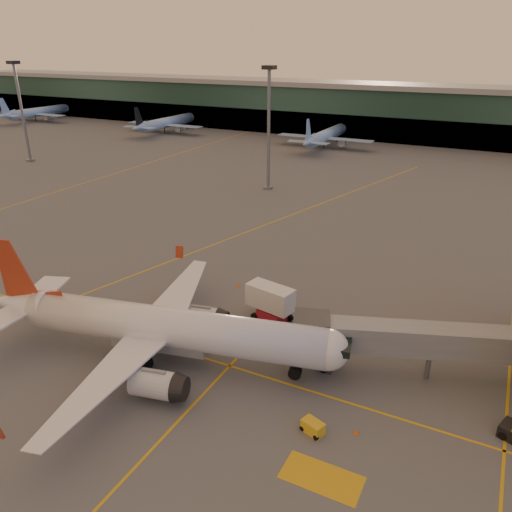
% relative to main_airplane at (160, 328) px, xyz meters
% --- Properties ---
extents(ground, '(600.00, 600.00, 0.00)m').
position_rel_main_airplane_xyz_m(ground, '(1.67, -2.91, -3.73)').
color(ground, '#4C4F54').
rests_on(ground, ground).
extents(taxi_markings, '(100.12, 173.00, 0.01)m').
position_rel_main_airplane_xyz_m(taxi_markings, '(-5.65, 41.58, -3.73)').
color(taxi_markings, gold).
rests_on(taxi_markings, ground).
extents(terminal, '(400.00, 20.00, 17.60)m').
position_rel_main_airplane_xyz_m(terminal, '(1.67, 138.88, 5.03)').
color(terminal, '#19382D').
rests_on(terminal, ground).
extents(mast_west_far, '(2.40, 2.40, 25.60)m').
position_rel_main_airplane_xyz_m(mast_west_far, '(-88.33, 59.09, 11.13)').
color(mast_west_far, slate).
rests_on(mast_west_far, ground).
extents(mast_west_near, '(2.40, 2.40, 25.60)m').
position_rel_main_airplane_xyz_m(mast_west_near, '(-18.33, 63.09, 11.13)').
color(mast_west_near, slate).
rests_on(mast_west_near, ground).
extents(distant_aircraft_row, '(290.00, 34.00, 13.00)m').
position_rel_main_airplane_xyz_m(distant_aircraft_row, '(-19.33, 115.09, -3.73)').
color(distant_aircraft_row, '#89AFE5').
rests_on(distant_aircraft_row, ground).
extents(main_airplane, '(37.76, 34.34, 11.49)m').
position_rel_main_airplane_xyz_m(main_airplane, '(0.00, 0.00, 0.00)').
color(main_airplane, silver).
rests_on(main_airplane, ground).
extents(jet_bridge, '(26.19, 11.90, 5.74)m').
position_rel_main_airplane_xyz_m(jet_bridge, '(25.84, 9.58, 0.23)').
color(jet_bridge, slate).
rests_on(jet_bridge, ground).
extents(catering_truck, '(5.87, 3.44, 4.28)m').
position_rel_main_airplane_xyz_m(catering_truck, '(6.42, 12.11, -1.30)').
color(catering_truck, '#A41728').
rests_on(catering_truck, ground).
extents(gpu_cart, '(2.14, 1.68, 1.10)m').
position_rel_main_airplane_xyz_m(gpu_cart, '(17.38, -2.84, -3.20)').
color(gpu_cart, gold).
rests_on(gpu_cart, ground).
extents(cone_nose, '(0.39, 0.39, 0.50)m').
position_rel_main_airplane_xyz_m(cone_nose, '(20.67, -1.37, -3.49)').
color(cone_nose, '#F8600D').
rests_on(cone_nose, ground).
extents(cone_tail, '(0.49, 0.49, 0.62)m').
position_rel_main_airplane_xyz_m(cone_tail, '(-21.21, 0.39, -3.43)').
color(cone_tail, '#F8600D').
rests_on(cone_tail, ground).
extents(cone_wing_left, '(0.42, 0.42, 0.54)m').
position_rel_main_airplane_xyz_m(cone_wing_left, '(-1.02, 18.03, -3.48)').
color(cone_wing_left, '#F8600D').
rests_on(cone_wing_left, ground).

